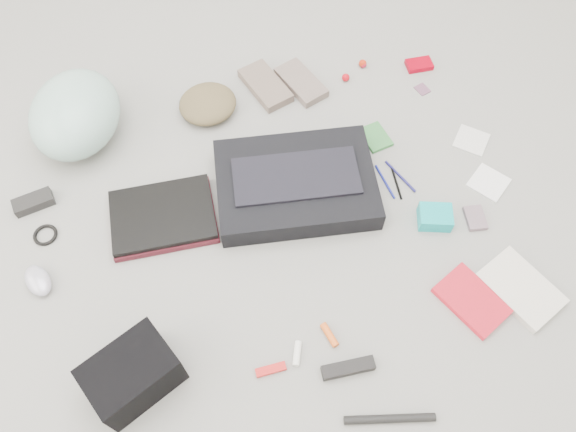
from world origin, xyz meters
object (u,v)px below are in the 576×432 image
object	(u,v)px
camera_bag	(133,374)
accordion_wallet	(435,217)
messenger_bag	(296,184)
laptop	(162,215)
bike_helmet	(75,114)
book_red	(472,300)

from	to	relation	value
camera_bag	accordion_wallet	bearing A→B (deg)	-9.58
messenger_bag	laptop	bearing A→B (deg)	-173.04
accordion_wallet	camera_bag	bearing A→B (deg)	-147.20
bike_helmet	accordion_wallet	size ratio (longest dim) A/B	3.54
bike_helmet	camera_bag	size ratio (longest dim) A/B	1.59
laptop	book_red	size ratio (longest dim) A/B	1.59
messenger_bag	camera_bag	distance (m)	0.76
book_red	accordion_wallet	xyz separation A→B (m)	(0.00, 0.29, 0.02)
book_red	accordion_wallet	bearing A→B (deg)	65.43
accordion_wallet	laptop	bearing A→B (deg)	-177.60
bike_helmet	messenger_bag	bearing A→B (deg)	-11.33
laptop	bike_helmet	xyz separation A→B (m)	(-0.21, 0.42, 0.08)
laptop	accordion_wallet	size ratio (longest dim) A/B	3.13
camera_bag	accordion_wallet	size ratio (longest dim) A/B	2.23
book_red	laptop	bearing A→B (deg)	123.29
laptop	bike_helmet	distance (m)	0.48
camera_bag	accordion_wallet	distance (m)	1.02
book_red	accordion_wallet	size ratio (longest dim) A/B	1.97
camera_bag	book_red	distance (m)	0.99
camera_bag	laptop	bearing A→B (deg)	48.90
messenger_bag	camera_bag	size ratio (longest dim) A/B	2.22
laptop	bike_helmet	size ratio (longest dim) A/B	0.89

